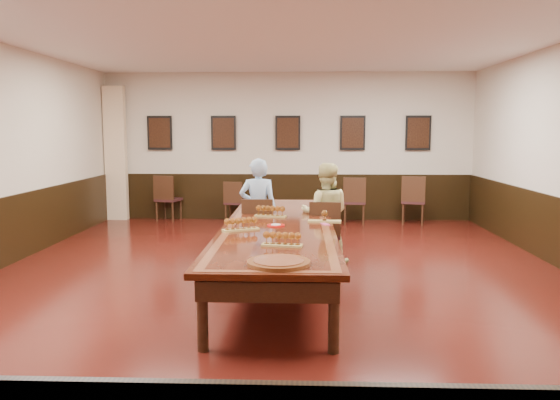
{
  "coord_description": "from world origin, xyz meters",
  "views": [
    {
      "loc": [
        0.28,
        -6.95,
        1.95
      ],
      "look_at": [
        0.0,
        0.5,
        1.0
      ],
      "focal_mm": 35.0,
      "sensor_mm": 36.0,
      "label": 1
    }
  ],
  "objects_px": {
    "spare_chair_a": "(169,198)",
    "person_woman": "(325,213)",
    "chair_man": "(258,230)",
    "spare_chair_b": "(235,201)",
    "spare_chair_c": "(355,200)",
    "person_man": "(258,210)",
    "conference_table": "(279,235)",
    "spare_chair_d": "(413,200)",
    "chair_woman": "(325,233)",
    "carved_platter": "(279,262)"
  },
  "relations": [
    {
      "from": "person_man",
      "to": "spare_chair_d",
      "type": "bearing_deg",
      "value": -133.75
    },
    {
      "from": "carved_platter",
      "to": "conference_table",
      "type": "bearing_deg",
      "value": 92.35
    },
    {
      "from": "spare_chair_c",
      "to": "person_woman",
      "type": "distance_m",
      "value": 3.56
    },
    {
      "from": "spare_chair_d",
      "to": "person_woman",
      "type": "relative_size",
      "value": 0.69
    },
    {
      "from": "chair_man",
      "to": "spare_chair_d",
      "type": "height_order",
      "value": "spare_chair_d"
    },
    {
      "from": "spare_chair_a",
      "to": "person_man",
      "type": "height_order",
      "value": "person_man"
    },
    {
      "from": "person_man",
      "to": "conference_table",
      "type": "height_order",
      "value": "person_man"
    },
    {
      "from": "spare_chair_c",
      "to": "spare_chair_d",
      "type": "bearing_deg",
      "value": -172.84
    },
    {
      "from": "spare_chair_c",
      "to": "conference_table",
      "type": "xyz_separation_m",
      "value": [
        -1.42,
        -4.46,
        0.12
      ]
    },
    {
      "from": "spare_chair_c",
      "to": "spare_chair_d",
      "type": "xyz_separation_m",
      "value": [
        1.23,
        0.01,
        0.01
      ]
    },
    {
      "from": "chair_man",
      "to": "person_woman",
      "type": "distance_m",
      "value": 1.03
    },
    {
      "from": "spare_chair_c",
      "to": "conference_table",
      "type": "relative_size",
      "value": 0.2
    },
    {
      "from": "chair_woman",
      "to": "conference_table",
      "type": "relative_size",
      "value": 0.19
    },
    {
      "from": "person_man",
      "to": "carved_platter",
      "type": "relative_size",
      "value": 2.62
    },
    {
      "from": "spare_chair_a",
      "to": "spare_chair_c",
      "type": "height_order",
      "value": "spare_chair_a"
    },
    {
      "from": "person_man",
      "to": "conference_table",
      "type": "bearing_deg",
      "value": 105.47
    },
    {
      "from": "person_woman",
      "to": "carved_platter",
      "type": "distance_m",
      "value": 3.19
    },
    {
      "from": "spare_chair_c",
      "to": "carved_platter",
      "type": "relative_size",
      "value": 1.68
    },
    {
      "from": "chair_man",
      "to": "conference_table",
      "type": "distance_m",
      "value": 1.1
    },
    {
      "from": "chair_man",
      "to": "chair_woman",
      "type": "xyz_separation_m",
      "value": [
        0.99,
        -0.15,
        -0.01
      ]
    },
    {
      "from": "person_woman",
      "to": "conference_table",
      "type": "distance_m",
      "value": 1.19
    },
    {
      "from": "spare_chair_d",
      "to": "conference_table",
      "type": "relative_size",
      "value": 0.2
    },
    {
      "from": "spare_chair_b",
      "to": "person_man",
      "type": "xyz_separation_m",
      "value": [
        0.77,
        -3.53,
        0.33
      ]
    },
    {
      "from": "chair_man",
      "to": "conference_table",
      "type": "height_order",
      "value": "chair_man"
    },
    {
      "from": "spare_chair_a",
      "to": "spare_chair_c",
      "type": "bearing_deg",
      "value": -169.64
    },
    {
      "from": "spare_chair_a",
      "to": "person_woman",
      "type": "distance_m",
      "value": 4.94
    },
    {
      "from": "spare_chair_a",
      "to": "spare_chair_c",
      "type": "relative_size",
      "value": 1.0
    },
    {
      "from": "chair_man",
      "to": "spare_chair_b",
      "type": "relative_size",
      "value": 1.11
    },
    {
      "from": "spare_chair_c",
      "to": "conference_table",
      "type": "bearing_deg",
      "value": 78.92
    },
    {
      "from": "carved_platter",
      "to": "chair_woman",
      "type": "bearing_deg",
      "value": 79.67
    },
    {
      "from": "chair_man",
      "to": "spare_chair_b",
      "type": "distance_m",
      "value": 3.71
    },
    {
      "from": "spare_chair_b",
      "to": "person_woman",
      "type": "relative_size",
      "value": 0.59
    },
    {
      "from": "chair_man",
      "to": "carved_platter",
      "type": "height_order",
      "value": "chair_man"
    },
    {
      "from": "chair_man",
      "to": "chair_woman",
      "type": "distance_m",
      "value": 1.0
    },
    {
      "from": "chair_man",
      "to": "spare_chair_a",
      "type": "distance_m",
      "value": 4.31
    },
    {
      "from": "conference_table",
      "to": "carved_platter",
      "type": "relative_size",
      "value": 8.48
    },
    {
      "from": "chair_woman",
      "to": "carved_platter",
      "type": "xyz_separation_m",
      "value": [
        -0.55,
        -3.04,
        0.3
      ]
    },
    {
      "from": "spare_chair_b",
      "to": "person_man",
      "type": "distance_m",
      "value": 3.63
    },
    {
      "from": "carved_platter",
      "to": "spare_chair_b",
      "type": "bearing_deg",
      "value": 100.09
    },
    {
      "from": "spare_chair_c",
      "to": "person_man",
      "type": "distance_m",
      "value": 3.77
    },
    {
      "from": "conference_table",
      "to": "chair_woman",
      "type": "bearing_deg",
      "value": 53.99
    },
    {
      "from": "spare_chair_c",
      "to": "carved_platter",
      "type": "xyz_separation_m",
      "value": [
        -1.33,
        -6.61,
        0.28
      ]
    },
    {
      "from": "person_man",
      "to": "carved_platter",
      "type": "height_order",
      "value": "person_man"
    },
    {
      "from": "spare_chair_a",
      "to": "spare_chair_c",
      "type": "distance_m",
      "value": 4.01
    },
    {
      "from": "chair_man",
      "to": "person_man",
      "type": "bearing_deg",
      "value": -90.0
    },
    {
      "from": "chair_woman",
      "to": "spare_chair_a",
      "type": "bearing_deg",
      "value": -46.37
    },
    {
      "from": "person_woman",
      "to": "spare_chair_b",
      "type": "bearing_deg",
      "value": -60.8
    },
    {
      "from": "spare_chair_b",
      "to": "conference_table",
      "type": "height_order",
      "value": "spare_chair_b"
    },
    {
      "from": "chair_woman",
      "to": "spare_chair_c",
      "type": "distance_m",
      "value": 3.66
    },
    {
      "from": "conference_table",
      "to": "spare_chair_c",
      "type": "bearing_deg",
      "value": 72.36
    }
  ]
}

